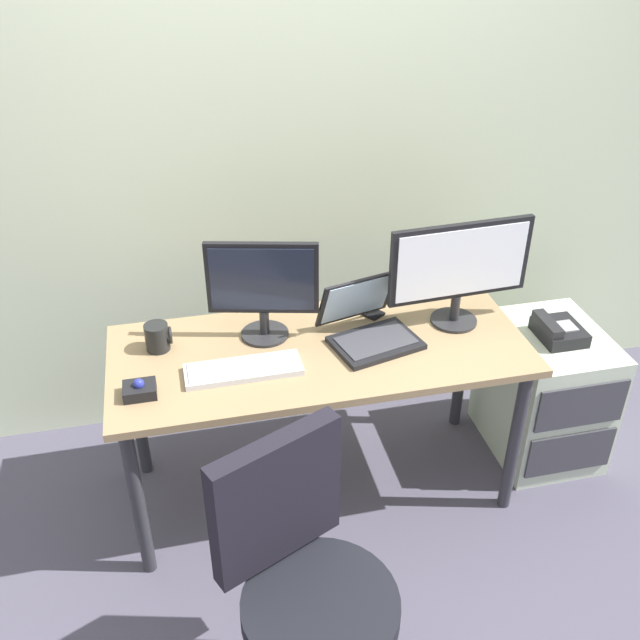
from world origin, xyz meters
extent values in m
plane|color=#494555|center=(0.00, 0.00, 0.00)|extent=(8.00, 8.00, 0.00)
cube|color=beige|center=(0.00, 0.67, 1.40)|extent=(6.00, 0.10, 2.80)
cube|color=#927652|center=(0.00, 0.00, 0.69)|extent=(1.54, 0.65, 0.03)
cylinder|color=#2D2D33|center=(-0.71, -0.26, 0.34)|extent=(0.05, 0.05, 0.68)
cylinder|color=#2D2D33|center=(0.71, -0.26, 0.34)|extent=(0.05, 0.05, 0.68)
cylinder|color=#2D2D33|center=(-0.71, 0.26, 0.34)|extent=(0.05, 0.05, 0.68)
cylinder|color=#2D2D33|center=(0.71, 0.26, 0.34)|extent=(0.05, 0.05, 0.68)
cube|color=beige|center=(1.01, 0.05, 0.29)|extent=(0.42, 0.52, 0.58)
cube|color=#38383D|center=(1.01, -0.22, 0.42)|extent=(0.38, 0.01, 0.20)
cube|color=#38383D|center=(1.01, -0.22, 0.18)|extent=(0.38, 0.01, 0.20)
cube|color=black|center=(1.01, 0.03, 0.61)|extent=(0.17, 0.20, 0.06)
cube|color=black|center=(0.95, 0.03, 0.66)|extent=(0.05, 0.18, 0.04)
cube|color=gray|center=(1.03, 0.02, 0.64)|extent=(0.07, 0.08, 0.01)
cylinder|color=black|center=(-0.21, -0.92, 0.48)|extent=(0.44, 0.44, 0.07)
cube|color=black|center=(-0.29, -0.74, 0.74)|extent=(0.39, 0.22, 0.42)
cylinder|color=#262628|center=(0.55, 0.06, 0.71)|extent=(0.18, 0.18, 0.01)
cylinder|color=#262628|center=(0.55, 0.06, 0.77)|extent=(0.04, 0.04, 0.10)
cube|color=black|center=(0.55, 0.06, 0.97)|extent=(0.56, 0.05, 0.30)
cube|color=white|center=(0.55, 0.04, 0.97)|extent=(0.51, 0.03, 0.27)
cylinder|color=#262628|center=(-0.18, 0.13, 0.71)|extent=(0.18, 0.18, 0.01)
cylinder|color=#262628|center=(-0.18, 0.13, 0.77)|extent=(0.04, 0.04, 0.09)
cube|color=black|center=(-0.18, 0.13, 0.96)|extent=(0.40, 0.12, 0.28)
cube|color=#1E2333|center=(-0.19, 0.11, 0.96)|extent=(0.37, 0.09, 0.25)
cube|color=silver|center=(-0.30, -0.09, 0.72)|extent=(0.41, 0.14, 0.02)
cube|color=white|center=(-0.30, -0.09, 0.73)|extent=(0.38, 0.12, 0.01)
cube|color=black|center=(0.21, -0.03, 0.72)|extent=(0.35, 0.29, 0.02)
cube|color=#38383D|center=(0.21, -0.03, 0.73)|extent=(0.31, 0.23, 0.00)
cube|color=black|center=(0.17, 0.12, 0.83)|extent=(0.32, 0.16, 0.21)
cube|color=silver|center=(0.17, 0.11, 0.83)|extent=(0.28, 0.14, 0.18)
cube|color=black|center=(-0.65, -0.14, 0.73)|extent=(0.11, 0.09, 0.04)
sphere|color=navy|center=(-0.65, -0.14, 0.75)|extent=(0.04, 0.04, 0.04)
cylinder|color=black|center=(-0.58, 0.12, 0.76)|extent=(0.09, 0.09, 0.10)
torus|color=black|center=(-0.53, 0.12, 0.76)|extent=(0.01, 0.07, 0.07)
cube|color=black|center=(0.24, 0.21, 0.71)|extent=(0.13, 0.16, 0.01)
camera|label=1|loc=(-0.49, -2.13, 2.21)|focal=40.21mm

